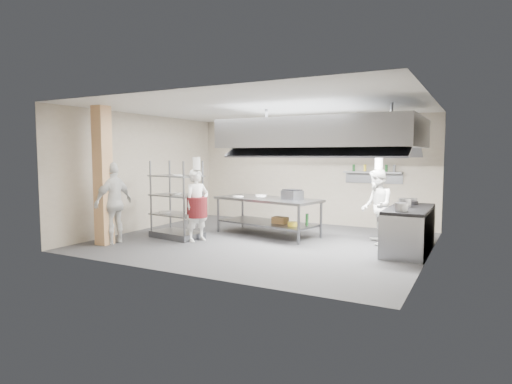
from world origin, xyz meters
The scene contains 23 objects.
floor centered at (0.00, 0.00, 0.00)m, with size 7.00×7.00×0.00m, color #343437.
ceiling centered at (0.00, 0.00, 3.00)m, with size 7.00×7.00×0.00m, color silver.
wall_back centered at (0.00, 3.00, 1.50)m, with size 7.00×7.00×0.00m, color gray.
wall_left centered at (-3.50, 0.00, 1.50)m, with size 6.00×6.00×0.00m, color gray.
wall_right centered at (3.50, 0.00, 1.50)m, with size 6.00×6.00×0.00m, color gray.
column centered at (-2.90, -1.90, 1.50)m, with size 0.30×0.30×3.00m, color tan.
exhaust_hood centered at (1.30, 0.40, 2.40)m, with size 4.00×2.50×0.60m, color gray.
hood_strip_a centered at (0.40, 0.40, 2.08)m, with size 1.60×0.12×0.04m, color white.
hood_strip_b centered at (2.20, 0.40, 2.08)m, with size 1.60×0.12×0.04m, color white.
wall_shelf centered at (1.80, 2.84, 1.50)m, with size 1.50×0.28×0.04m, color gray.
island centered at (-0.24, 0.76, 0.46)m, with size 2.62×1.09×0.91m, color slate, non-canonical shape.
island_worktop centered at (-0.24, 0.76, 0.88)m, with size 2.62×1.09×0.06m, color gray.
island_undershelf centered at (-0.24, 0.76, 0.30)m, with size 2.41×0.98×0.04m, color slate.
pass_rack centered at (-1.98, -0.55, 0.91)m, with size 1.21×0.71×1.81m, color gray, non-canonical shape.
cooking_range centered at (3.08, 0.50, 0.42)m, with size 0.80×2.00×0.84m, color gray.
range_top centered at (3.08, 0.50, 0.87)m, with size 0.78×1.96×0.06m, color black.
chef_head centered at (-1.32, -0.65, 0.82)m, with size 0.60×0.39×1.63m, color white.
chef_line centered at (2.34, 0.93, 0.83)m, with size 0.80×0.63×1.65m, color white.
chef_plating centered at (-2.80, -1.72, 0.91)m, with size 1.06×0.44×1.81m, color silver.
griddle centered at (0.43, 0.71, 1.02)m, with size 0.44×0.34×0.21m, color slate.
wicker_basket centered at (0.12, 0.71, 0.40)m, with size 0.35×0.24×0.15m, color olive.
stockpot centered at (2.98, 0.58, 0.99)m, with size 0.25×0.25×0.17m, color gray.
plate_stack centered at (-1.98, -0.55, 0.58)m, with size 0.28×0.28×0.05m, color white.
Camera 1 is at (4.35, -8.50, 1.96)m, focal length 30.00 mm.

